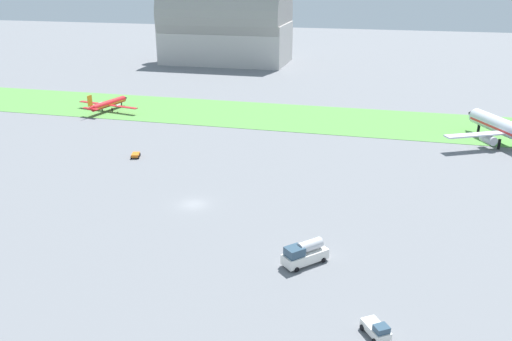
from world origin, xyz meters
TOP-DOWN VIEW (x-y plane):
  - ground_plane at (0.00, 0.00)m, footprint 600.00×600.00m
  - grass_taxiway_strip at (0.00, 60.27)m, footprint 360.00×28.00m
  - airplane_parked_jet_far at (58.25, 46.79)m, footprint 29.17×29.09m
  - airplane_taxiing_turboprop at (-45.90, 54.03)m, footprint 19.95×17.17m
  - baggage_cart_near_gate at (-20.54, 19.70)m, footprint 2.36×2.78m
  - fuel_truck_midfield at (21.49, -14.53)m, footprint 6.23×6.35m
  - pushback_tug_by_runway at (31.54, -27.75)m, footprint 3.52×3.99m
  - hangar_distant at (-38.02, 144.23)m, footprint 52.74×32.54m
  - control_tower at (-63.55, 151.29)m, footprint 8.00×8.00m

SIDE VIEW (x-z plane):
  - ground_plane at x=0.00m, z-range 0.00..0.00m
  - grass_taxiway_strip at x=0.00m, z-range 0.00..0.08m
  - baggage_cart_near_gate at x=-20.54m, z-range 0.12..1.02m
  - pushback_tug_by_runway at x=31.54m, z-range -0.06..1.89m
  - fuel_truck_midfield at x=21.49m, z-range -0.06..3.23m
  - airplane_taxiing_turboprop at x=-45.90m, z-range -0.81..5.22m
  - airplane_parked_jet_far at x=58.25m, z-range -1.57..9.63m
  - hangar_distant at x=-38.02m, z-range -1.91..34.23m
  - control_tower at x=-63.55m, z-range 3.30..40.50m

